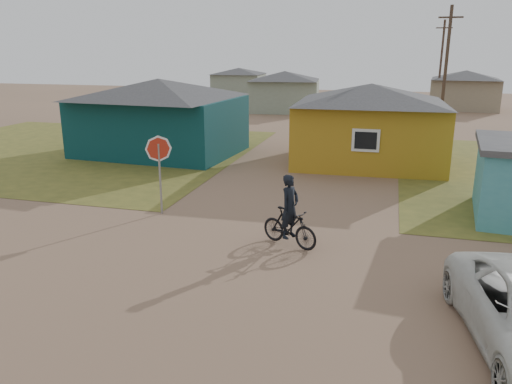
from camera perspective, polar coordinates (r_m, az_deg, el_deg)
ground at (r=12.85m, az=-2.14°, el=-9.28°), size 120.00×120.00×0.00m
grass_nw at (r=30.26m, az=-20.59°, el=4.55°), size 20.00×18.00×0.00m
house_teal at (r=27.56m, az=-10.93°, el=8.58°), size 8.93×7.08×4.00m
house_yellow at (r=25.34m, az=12.85°, el=7.72°), size 7.72×6.76×3.90m
house_pale_west at (r=46.21m, az=3.27°, el=11.48°), size 7.04×6.15×3.60m
house_beige_east at (r=51.63m, az=22.73°, el=10.77°), size 6.95×6.05×3.60m
house_pale_north at (r=59.82m, az=-1.97°, el=12.43°), size 6.28×5.81×3.40m
utility_pole_near at (r=33.25m, az=20.82°, el=12.68°), size 1.40×0.20×8.00m
utility_pole_far at (r=49.27m, az=20.35°, el=13.49°), size 1.40×0.20×8.00m
stop_sign at (r=17.10m, az=-11.03°, el=3.90°), size 0.88×0.22×2.73m
cyclist at (r=14.32m, az=3.85°, el=-3.26°), size 1.91×1.26×2.11m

